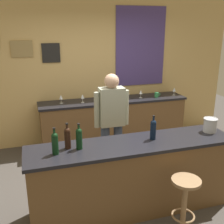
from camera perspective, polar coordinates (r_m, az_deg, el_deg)
ground_plane at (r=4.08m, az=2.02°, el=-16.08°), size 10.00×10.00×0.00m
back_wall at (r=5.42m, az=-4.69°, el=8.58°), size 6.00×0.09×2.80m
bar_counter at (r=3.52m, az=4.27°, el=-13.25°), size 2.55×0.60×0.92m
side_counter at (r=5.40m, az=0.39°, el=-1.99°), size 2.85×0.56×0.90m
bartender at (r=4.02m, az=-0.08°, el=-1.68°), size 0.52×0.21×1.62m
bar_stool at (r=3.25m, az=14.89°, el=-16.74°), size 0.32×0.32×0.68m
wine_bottle_a at (r=3.03m, az=-11.78°, el=-6.23°), size 0.07×0.07×0.31m
wine_bottle_b at (r=3.15m, az=-9.23°, el=-5.20°), size 0.07×0.07×0.31m
wine_bottle_c at (r=3.12m, az=-6.87°, el=-5.32°), size 0.07×0.07×0.31m
wine_bottle_d at (r=3.39m, az=8.55°, el=-3.46°), size 0.07×0.07×0.31m
ice_bucket at (r=3.82m, az=19.73°, el=-2.49°), size 0.19×0.19×0.19m
wine_glass_a at (r=5.07m, az=-10.57°, el=2.99°), size 0.07×0.07×0.16m
wine_glass_b at (r=5.07m, az=-6.14°, el=3.19°), size 0.07×0.07×0.16m
wine_glass_c at (r=5.39m, az=6.01°, el=4.07°), size 0.07×0.07×0.16m
wine_glass_d at (r=5.72m, az=12.81°, el=4.52°), size 0.07×0.07×0.16m
coffee_mug at (r=5.51m, az=9.26°, el=3.55°), size 0.12×0.08×0.09m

